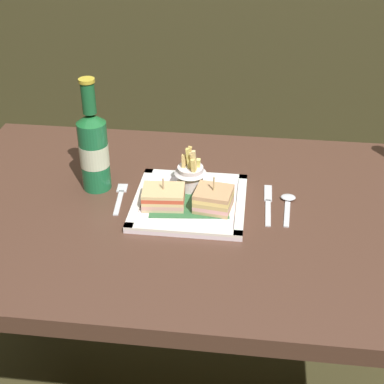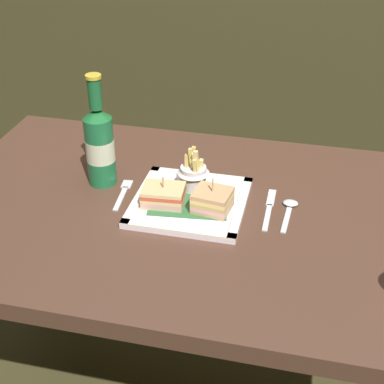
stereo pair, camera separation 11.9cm
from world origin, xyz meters
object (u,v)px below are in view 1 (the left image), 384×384
at_px(dining_table, 194,246).
at_px(square_plate, 190,203).
at_px(spoon, 288,202).
at_px(sandwich_half_right, 213,199).
at_px(fries_cup, 190,173).
at_px(sandwich_half_left, 164,197).
at_px(beer_bottle, 94,149).
at_px(knife, 268,203).
at_px(fork, 120,197).

distance_m(dining_table, square_plate, 0.12).
distance_m(square_plate, spoon, 0.23).
xyz_separation_m(sandwich_half_right, fries_cup, (-0.06, 0.08, 0.02)).
xyz_separation_m(dining_table, fries_cup, (-0.02, 0.07, 0.16)).
relative_size(sandwich_half_left, spoon, 0.75).
xyz_separation_m(square_plate, sandwich_half_left, (-0.06, -0.02, 0.02)).
height_order(sandwich_half_left, beer_bottle, beer_bottle).
distance_m(square_plate, sandwich_half_left, 0.07).
relative_size(sandwich_half_right, knife, 0.51).
xyz_separation_m(square_plate, sandwich_half_right, (0.06, -0.02, 0.03)).
xyz_separation_m(sandwich_half_left, knife, (0.24, 0.05, -0.03)).
xyz_separation_m(sandwich_half_left, sandwich_half_right, (0.11, 0.00, 0.00)).
bearing_deg(square_plate, spoon, 8.23).
xyz_separation_m(sandwich_half_right, fork, (-0.23, 0.03, -0.03)).
relative_size(square_plate, beer_bottle, 0.92).
distance_m(dining_table, sandwich_half_left, 0.16).
xyz_separation_m(dining_table, spoon, (0.21, 0.05, 0.11)).
distance_m(fries_cup, beer_bottle, 0.23).
height_order(beer_bottle, fork, beer_bottle).
bearing_deg(fork, square_plate, -3.74).
height_order(fries_cup, spoon, fries_cup).
relative_size(sandwich_half_left, fries_cup, 0.91).
xyz_separation_m(fork, spoon, (0.40, 0.02, 0.00)).
xyz_separation_m(beer_bottle, fork, (0.07, -0.04, -0.10)).
height_order(beer_bottle, spoon, beer_bottle).
relative_size(sandwich_half_right, spoon, 0.68).
relative_size(dining_table, knife, 6.96).
bearing_deg(beer_bottle, fork, -32.22).
bearing_deg(sandwich_half_left, fries_cup, 57.03).
bearing_deg(spoon, sandwich_half_left, -169.05).
distance_m(fork, knife, 0.35).
bearing_deg(beer_bottle, dining_table, -14.91).
distance_m(dining_table, sandwich_half_right, 0.15).
height_order(square_plate, fork, square_plate).
relative_size(sandwich_half_left, beer_bottle, 0.36).
bearing_deg(dining_table, fries_cup, 104.10).
distance_m(sandwich_half_left, sandwich_half_right, 0.11).
bearing_deg(spoon, square_plate, -171.77).
distance_m(beer_bottle, fork, 0.13).
relative_size(square_plate, spoon, 1.93).
bearing_deg(sandwich_half_left, square_plate, 21.20).
relative_size(square_plate, knife, 1.45).
height_order(fork, knife, same).
bearing_deg(knife, sandwich_half_right, -158.43).
xyz_separation_m(square_plate, spoon, (0.23, 0.03, -0.00)).
bearing_deg(sandwich_half_right, sandwich_half_left, -180.00).
bearing_deg(sandwich_half_left, sandwich_half_right, 0.00).
distance_m(dining_table, beer_bottle, 0.33).
bearing_deg(square_plate, sandwich_half_left, -158.80).
distance_m(square_plate, fork, 0.17).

